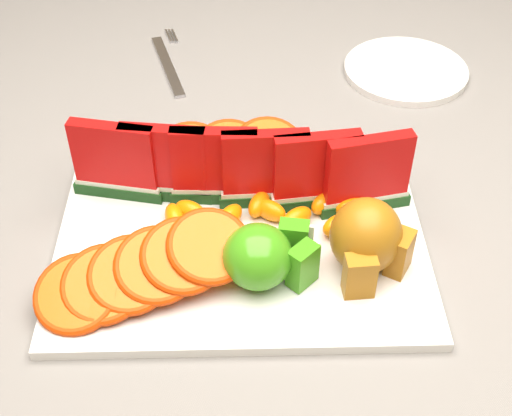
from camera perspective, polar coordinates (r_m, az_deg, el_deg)
The scene contains 11 objects.
table at distance 0.93m, azimuth -1.35°, elevation -2.87°, with size 1.40×0.90×0.75m.
tablecloth at distance 0.89m, azimuth -1.41°, elevation -0.05°, with size 1.53×1.03×0.20m.
platter at distance 0.78m, azimuth -1.21°, elevation -2.59°, with size 0.40×0.30×0.01m.
apple_cluster at distance 0.71m, azimuth 0.70°, elevation -3.86°, with size 0.11×0.09×0.07m.
pear_cluster at distance 0.73m, azimuth 8.91°, elevation -2.48°, with size 0.10×0.10×0.08m.
side_plate at distance 1.08m, azimuth 11.89°, elevation 10.73°, with size 0.21×0.21×0.01m.
fork at distance 1.09m, azimuth -7.05°, elevation 11.46°, with size 0.06×0.19×0.00m.
watermelon_row at distance 0.79m, azimuth -1.29°, elevation 3.13°, with size 0.39×0.07×0.10m.
orange_fan_front at distance 0.72m, azimuth -8.96°, elevation -4.90°, with size 0.24×0.15×0.06m.
orange_fan_back at distance 0.87m, azimuth -3.71°, elevation 4.73°, with size 0.24×0.11×0.04m.
tangerine_segments at distance 0.79m, azimuth 0.71°, elevation -0.43°, with size 0.23×0.08×0.02m.
Camera 1 is at (0.01, -0.65, 1.32)m, focal length 50.00 mm.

